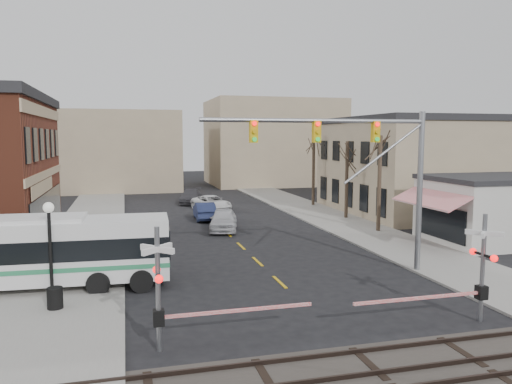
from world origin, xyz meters
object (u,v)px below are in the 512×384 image
Objects in this scene: car_a at (223,220)px; trash_bin at (55,298)px; car_d at (191,196)px; transit_bus at (28,251)px; car_c at (212,203)px; pedestrian_far at (73,249)px; street_lamp at (49,229)px; traffic_signal_mast at (366,157)px; car_b at (204,211)px; rr_crossing_east at (473,270)px; rr_crossing_west at (172,290)px; pedestrian_near at (102,267)px.

trash_bin is at bearing -109.09° from car_a.
car_d is at bearing 73.20° from trash_bin.
car_d is at bearing 68.78° from transit_bus.
pedestrian_far reaches higher than car_c.
street_lamp is 26.17m from car_c.
traffic_signal_mast is 13.33× the size of trash_bin.
car_b is 10.40m from car_d.
trash_bin is 0.45× the size of pedestrian_far.
pedestrian_far is (-9.16, -24.03, 0.33)m from car_d.
car_b is at bearing 58.53° from transit_bus.
rr_crossing_east is 1.16× the size of car_c.
rr_crossing_west is (-9.78, -6.23, -3.83)m from traffic_signal_mast.
street_lamp is at bearing 179.59° from traffic_signal_mast.
pedestrian_near is 4.39m from pedestrian_far.
traffic_signal_mast reaches higher than car_b.
traffic_signal_mast is (15.30, -1.59, 4.03)m from transit_bus.
street_lamp reaches higher than pedestrian_near.
traffic_signal_mast is at bearing -58.67° from car_a.
car_a is (9.57, 14.93, 0.26)m from trash_bin.
rr_crossing_west is 3.13× the size of pedestrian_near.
street_lamp is at bearing -112.99° from car_a.
pedestrian_near is 0.97× the size of pedestrian_far.
car_a is at bearing 107.77° from traffic_signal_mast.
car_c is at bearing -103.38° from car_b.
rr_crossing_west is 6.75× the size of trash_bin.
traffic_signal_mast is 2.30× the size of car_c.
pedestrian_far is at bearing 89.51° from trash_bin.
car_c is at bearing 65.56° from street_lamp.
rr_crossing_east is at bearing -61.73° from car_a.
car_d is (-5.61, 35.65, -1.25)m from rr_crossing_east.
car_a is (11.00, 11.84, -0.97)m from transit_bus.
car_c is at bearing 78.01° from rr_crossing_west.
car_c is 24.56m from pedestrian_near.
car_c is 5.35m from car_d.
rr_crossing_east is at bearing -81.76° from traffic_signal_mast.
rr_crossing_east is at bearing -101.01° from car_c.
pedestrian_far is at bearing 141.81° from rr_crossing_east.
rr_crossing_east is 1.41× the size of street_lamp.
pedestrian_far is (-13.82, 5.00, -4.75)m from traffic_signal_mast.
car_d is (-1.25, 5.20, 0.05)m from car_c.
transit_bus is 2.80× the size of car_b.
street_lamp is 4.79× the size of trash_bin.
car_d is at bearing 84.40° from car_c.
trash_bin is at bearing 166.18° from pedestrian_near.
traffic_signal_mast is 2.36× the size of car_a.
transit_bus is at bearing -158.69° from pedestrian_far.
car_c is at bearing 15.95° from pedestrian_far.
pedestrian_far reaches higher than car_a.
trash_bin is at bearing -78.95° from street_lamp.
pedestrian_near reaches higher than car_a.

